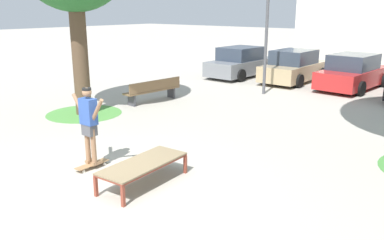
# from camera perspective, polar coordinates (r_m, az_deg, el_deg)

# --- Properties ---
(ground_plane) EXTENTS (120.00, 120.00, 0.00)m
(ground_plane) POSITION_cam_1_polar(r_m,az_deg,el_deg) (8.33, -11.96, -8.76)
(ground_plane) COLOR #B2AA9E
(skate_box) EXTENTS (0.90, 1.95, 0.46)m
(skate_box) POSITION_cam_1_polar(r_m,az_deg,el_deg) (8.03, -6.92, -6.25)
(skate_box) COLOR brown
(skate_box) RESTS_ON ground
(skateboard) EXTENTS (0.22, 0.80, 0.09)m
(skateboard) POSITION_cam_1_polar(r_m,az_deg,el_deg) (9.14, -13.95, -6.13)
(skateboard) COLOR #9E754C
(skateboard) RESTS_ON ground
(skater) EXTENTS (1.00, 0.29, 1.69)m
(skater) POSITION_cam_1_polar(r_m,az_deg,el_deg) (8.83, -14.36, -0.11)
(skater) COLOR #8E6647
(skater) RESTS_ON skateboard
(grass_patch_near_left) EXTENTS (2.46, 2.46, 0.01)m
(grass_patch_near_left) POSITION_cam_1_polar(r_m,az_deg,el_deg) (13.84, -14.96, 0.90)
(grass_patch_near_left) COLOR #519342
(grass_patch_near_left) RESTS_ON ground
(car_grey) EXTENTS (1.99, 4.24, 1.50)m
(car_grey) POSITION_cam_1_polar(r_m,az_deg,el_deg) (20.74, 6.98, 8.00)
(car_grey) COLOR slate
(car_grey) RESTS_ON ground
(car_tan) EXTENTS (1.96, 4.22, 1.50)m
(car_tan) POSITION_cam_1_polar(r_m,az_deg,el_deg) (19.72, 14.24, 7.25)
(car_tan) COLOR tan
(car_tan) RESTS_ON ground
(car_red) EXTENTS (2.11, 4.29, 1.50)m
(car_red) POSITION_cam_1_polar(r_m,az_deg,el_deg) (18.74, 21.81, 6.20)
(car_red) COLOR red
(car_red) RESTS_ON ground
(park_bench) EXTENTS (0.62, 2.43, 0.83)m
(park_bench) POSITION_cam_1_polar(r_m,az_deg,el_deg) (15.04, -5.50, 4.24)
(park_bench) COLOR brown
(park_bench) RESTS_ON ground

